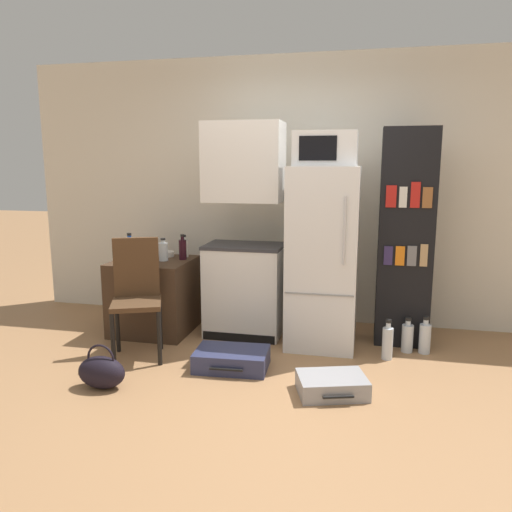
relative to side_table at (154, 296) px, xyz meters
name	(u,v)px	position (x,y,z in m)	size (l,w,h in m)	color
ground_plane	(271,404)	(1.40, -1.25, -0.35)	(24.00, 24.00, 0.00)	#A3754C
wall_back	(329,192)	(1.60, 0.75, 0.98)	(6.40, 0.10, 2.68)	silver
side_table	(154,296)	(0.00, 0.00, 0.00)	(0.72, 0.69, 0.71)	#422D1E
kitchen_hutch	(244,239)	(0.88, 0.11, 0.57)	(0.72, 0.49, 1.99)	white
refrigerator	(323,257)	(1.62, 0.02, 0.45)	(0.60, 0.68, 1.60)	white
microwave	(326,149)	(1.62, 0.02, 1.39)	(0.53, 0.42, 0.29)	silver
bookshelf	(405,239)	(2.33, 0.19, 0.61)	(0.47, 0.31, 1.93)	black
bottle_clear_short	(163,251)	(0.11, 0.00, 0.45)	(0.09, 0.09, 0.22)	silver
bottle_milk_white	(184,248)	(0.23, 0.23, 0.45)	(0.09, 0.09, 0.22)	white
bottle_wine_dark	(183,249)	(0.27, 0.09, 0.46)	(0.07, 0.07, 0.25)	black
bottle_blue_soda	(130,249)	(-0.21, -0.06, 0.46)	(0.08, 0.08, 0.26)	#1E47A3
bottle_ketchup_red	(146,250)	(-0.15, 0.17, 0.42)	(0.08, 0.08, 0.16)	#AD1914
bowl	(166,254)	(0.04, 0.21, 0.38)	(0.17, 0.17, 0.05)	silver
chair	(137,288)	(0.12, -0.60, 0.23)	(0.52, 0.52, 1.00)	black
suitcase_large_flat	(332,385)	(1.80, -1.01, -0.29)	(0.56, 0.46, 0.14)	#99999E
suitcase_small_flat	(232,359)	(0.98, -0.72, -0.28)	(0.60, 0.43, 0.15)	navy
handbag	(102,372)	(0.14, -1.28, -0.23)	(0.36, 0.20, 0.33)	black
water_bottle_front	(387,342)	(2.20, -0.25, -0.21)	(0.09, 0.09, 0.35)	silver
water_bottle_middle	(407,337)	(2.38, -0.04, -0.22)	(0.10, 0.10, 0.31)	silver
water_bottle_back	(425,338)	(2.52, -0.04, -0.22)	(0.10, 0.10, 0.33)	silver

